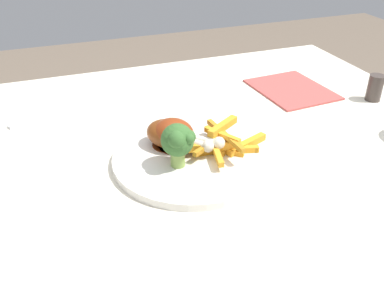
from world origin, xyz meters
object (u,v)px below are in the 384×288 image
Objects in this scene: chicken_drumstick_far at (176,134)px; pepper_shaker at (375,88)px; dinner_plate at (192,158)px; chicken_drumstick_near at (169,133)px; broccoli_floret_front at (178,141)px; fork at (56,110)px; dining_table at (187,200)px; carrot_fries_pile at (223,143)px.

chicken_drumstick_far is 2.08× the size of pepper_shaker.
chicken_drumstick_far is at bearing -63.25° from dinner_plate.
chicken_drumstick_near reaches higher than dinner_plate.
broccoli_floret_front is 0.36× the size of fork.
dinner_plate is 1.30× the size of fork.
chicken_drumstick_far is at bearing 28.30° from dining_table.
dinner_plate is at bearing 98.77° from fork.
dinner_plate is 0.05m from chicken_drumstick_far.
dining_table is 4.12× the size of dinner_plate.
chicken_drumstick_near is 0.60× the size of fork.
pepper_shaker is at bearing -172.41° from chicken_drumstick_far.
chicken_drumstick_far is (0.02, -0.03, 0.03)m from dinner_plate.
chicken_drumstick_near is at bearing -95.62° from broccoli_floret_front.
broccoli_floret_front is 0.62× the size of chicken_drumstick_far.
broccoli_floret_front is at bearing 84.38° from chicken_drumstick_near.
fork is (0.17, -0.23, -0.03)m from chicken_drumstick_far.
fork is 0.63m from pepper_shaker.
chicken_drumstick_far is (-0.01, -0.05, -0.02)m from broccoli_floret_front.
dinner_plate is at bearing -144.87° from broccoli_floret_front.
chicken_drumstick_far is at bearing -105.30° from broccoli_floret_front.
chicken_drumstick_near is at bearing -61.41° from dinner_plate.
dining_table is at bearing 6.38° from pepper_shaker.
fork is (0.23, -0.26, -0.02)m from carrot_fries_pile.
broccoli_floret_front is at bearing 12.56° from carrot_fries_pile.
fork reaches higher than dining_table.
fork is (0.16, -0.21, -0.03)m from chicken_drumstick_near.
broccoli_floret_front is 0.06m from chicken_drumstick_far.
chicken_drumstick_near is 0.45m from pepper_shaker.
dinner_plate is 1.73× the size of carrot_fries_pile.
broccoli_floret_front is 0.47m from pepper_shaker.
broccoli_floret_front is 0.32m from fork.
fork is at bearing -15.47° from pepper_shaker.
carrot_fries_pile is 1.30× the size of chicken_drumstick_far.
chicken_drumstick_near reaches higher than fork.
dining_table is 19.26× the size of pepper_shaker.
dinner_plate is 4.67× the size of pepper_shaker.
dining_table is 5.36× the size of fork.
dining_table is 0.18m from broccoli_floret_front.
dinner_plate is at bearing 11.89° from pepper_shaker.
pepper_shaker is at bearing -166.13° from carrot_fries_pile.
chicken_drumstick_far reaches higher than pepper_shaker.
fork is (0.18, -0.26, -0.00)m from dinner_plate.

